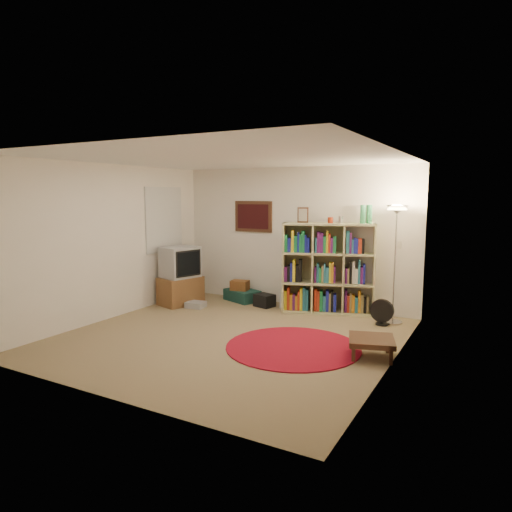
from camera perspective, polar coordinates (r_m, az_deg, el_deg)
The scene contains 12 objects.
room at distance 6.40m, azimuth -3.58°, elevation 0.93°, with size 4.54×4.54×2.54m.
bookshelf at distance 7.86m, azimuth 8.82°, elevation -1.68°, with size 1.60×0.91×1.84m.
floor_lamp at distance 7.33m, azimuth 17.15°, elevation 3.65°, with size 0.46×0.46×1.85m.
floor_fan at distance 7.36m, azimuth 15.46°, elevation -6.79°, with size 0.36×0.19×0.41m.
tv_stand at distance 8.49m, azimuth -9.43°, elevation -2.57°, with size 0.70×0.85×1.07m.
dvd_box at distance 8.29m, azimuth -7.54°, elevation -6.04°, with size 0.35×0.31×0.11m.
suitcase at distance 8.73m, azimuth -1.74°, elevation -4.92°, with size 0.76×0.63×0.21m.
wicker_basket at distance 8.67m, azimuth -2.04°, elevation -3.67°, with size 0.35×0.27×0.18m.
duffel_bag at distance 8.28m, azimuth 1.08°, elevation -5.57°, with size 0.38×0.35×0.22m.
paper_towel at distance 8.19m, azimuth 3.37°, elevation -5.63°, with size 0.14×0.14×0.25m.
red_rug at distance 6.18m, azimuth 4.67°, elevation -11.26°, with size 1.79×1.79×0.02m.
side_table at distance 5.92m, azimuth 14.24°, elevation -10.27°, with size 0.68×0.68×0.25m.
Camera 1 is at (3.34, -5.32, 2.01)m, focal length 32.00 mm.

